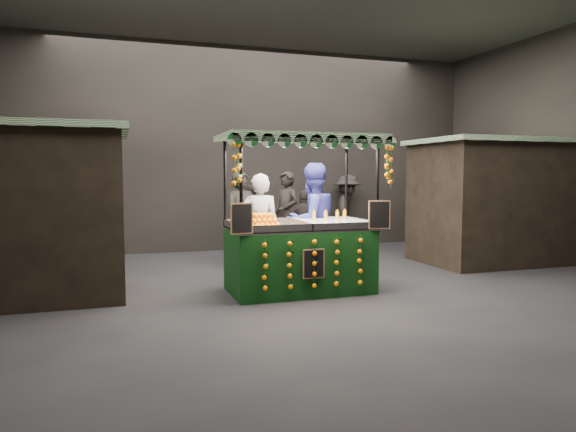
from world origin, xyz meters
name	(u,v)px	position (x,y,z in m)	size (l,w,h in m)	color
ground	(322,291)	(0.00, 0.00, 0.00)	(12.00, 12.00, 0.00)	black
market_hall	(323,76)	(0.00, 0.00, 3.38)	(12.10, 10.10, 5.05)	black
neighbour_stall_left	(25,212)	(-4.40, 1.00, 1.31)	(3.00, 2.20, 2.60)	black
neighbour_stall_right	(488,201)	(4.40, 1.50, 1.31)	(3.00, 2.20, 2.60)	black
juice_stall	(301,244)	(-0.34, 0.07, 0.77)	(2.56, 1.50, 2.48)	black
vendor_grey	(260,228)	(-0.73, 1.08, 0.94)	(0.80, 0.66, 1.88)	gray
vendor_blue	(312,222)	(0.16, 0.90, 1.03)	(1.17, 1.01, 2.07)	navy
shopper_0	(242,220)	(-0.71, 2.53, 0.96)	(0.79, 0.61, 1.93)	black
shopper_1	(254,223)	(-0.30, 3.14, 0.82)	(0.81, 0.63, 1.65)	black
shopper_2	(305,225)	(0.78, 2.96, 0.76)	(0.97, 0.74, 1.53)	#2C2524
shopper_3	(347,211)	(2.56, 4.60, 0.93)	(1.16, 1.39, 1.87)	black
shopper_4	(54,236)	(-4.16, 2.33, 0.79)	(0.84, 0.62, 1.58)	#2E2625
shopper_5	(438,214)	(4.50, 3.43, 0.90)	(1.07, 1.75, 1.80)	black
shopper_6	(286,214)	(0.57, 3.61, 0.97)	(0.72, 0.83, 1.94)	#282320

